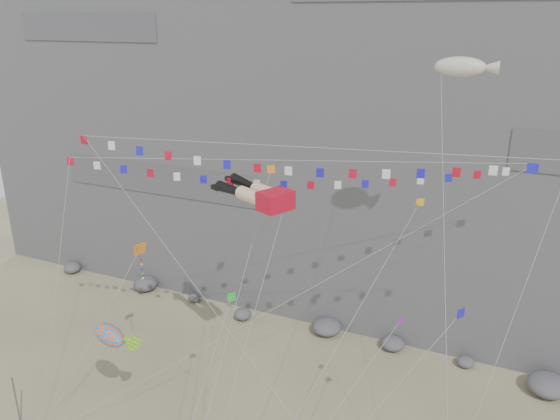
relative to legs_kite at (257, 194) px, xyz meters
name	(u,v)px	position (x,y,z in m)	size (l,w,h in m)	color
cliff	(385,37)	(0.92, 26.68, 8.50)	(80.00, 28.00, 50.00)	slate
talus_boulders	(327,327)	(0.92, 11.68, -15.90)	(60.00, 3.00, 1.20)	#59595D
anchor_pole_left	(16,401)	(-14.70, -8.13, -14.56)	(0.12, 0.12, 3.88)	slate
legs_kite	(257,194)	(0.00, 0.00, 0.00)	(6.67, 14.66, 20.06)	red
flag_banner_upper	(297,161)	(1.42, 3.12, 1.54)	(28.43, 17.38, 25.54)	red
flag_banner_lower	(305,148)	(3.31, -0.32, 3.33)	(27.71, 10.81, 23.32)	red
harlequin_kite	(140,250)	(-8.44, -1.37, -4.77)	(4.53, 8.90, 14.61)	red
fish_windsock	(109,335)	(-7.71, -5.92, -8.76)	(7.43, 4.78, 10.00)	#FE590D
blimp_windsock	(460,68)	(10.82, 4.78, 7.64)	(5.72, 13.14, 27.41)	beige
small_kite_a	(270,175)	(-0.75, 3.49, 0.25)	(2.03, 16.14, 23.02)	orange
small_kite_b	(397,326)	(9.32, -0.05, -7.04)	(6.24, 10.89, 15.19)	purple
small_kite_c	(230,300)	(0.22, -4.07, -5.38)	(1.36, 8.97, 13.98)	green
small_kite_d	(416,210)	(9.29, 3.24, -0.72)	(7.10, 16.96, 23.80)	#FFB115
small_kite_e	(457,318)	(12.90, -3.57, -3.73)	(9.17, 7.53, 16.96)	#1915BE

